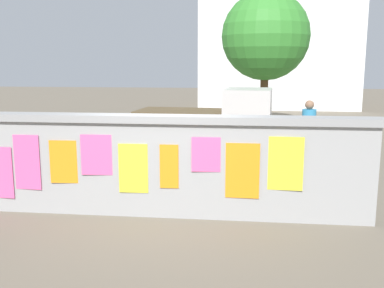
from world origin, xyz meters
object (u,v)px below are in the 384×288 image
auto_rickshaw_truck (211,124)px  bicycle_near (65,168)px  motorcycle (199,169)px  tree_roadside (266,36)px  person_walking (309,126)px

auto_rickshaw_truck → bicycle_near: size_ratio=2.25×
motorcycle → tree_roadside: size_ratio=0.36×
auto_rickshaw_truck → tree_roadside: size_ratio=0.72×
motorcycle → bicycle_near: 2.83m
person_walking → auto_rickshaw_truck: bearing=162.1°
bicycle_near → person_walking: person_walking is taller
auto_rickshaw_truck → tree_roadside: 6.07m
motorcycle → person_walking: (2.44, 2.63, 0.52)m
person_walking → motorcycle: bearing=-132.9°
auto_rickshaw_truck → motorcycle: bearing=-89.4°
auto_rickshaw_truck → bicycle_near: bearing=-130.4°
auto_rickshaw_truck → bicycle_near: 4.34m
auto_rickshaw_truck → motorcycle: (0.03, -3.43, -0.44)m
auto_rickshaw_truck → motorcycle: 3.45m
motorcycle → person_walking: bearing=47.1°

